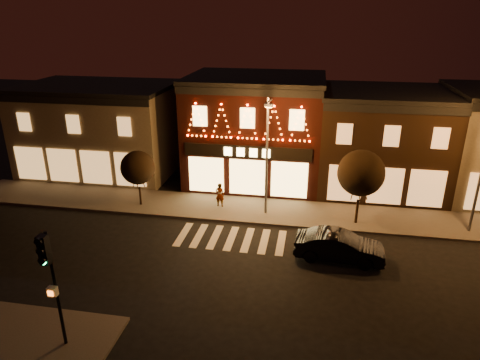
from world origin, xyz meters
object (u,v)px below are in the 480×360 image
(traffic_signal_near, at_px, (49,270))
(pedestrian, at_px, (220,195))
(dark_sedan, at_px, (339,246))
(streetlamp_mid, at_px, (267,149))

(traffic_signal_near, distance_m, pedestrian, 14.81)
(traffic_signal_near, xyz_separation_m, dark_sedan, (11.18, 8.85, -2.96))
(traffic_signal_near, height_order, pedestrian, traffic_signal_near)
(traffic_signal_near, distance_m, dark_sedan, 14.56)
(traffic_signal_near, xyz_separation_m, streetlamp_mid, (6.59, 13.45, 0.93))
(dark_sedan, bearing_deg, pedestrian, 60.26)
(streetlamp_mid, bearing_deg, traffic_signal_near, -108.14)
(dark_sedan, height_order, pedestrian, pedestrian)
(streetlamp_mid, xyz_separation_m, pedestrian, (-3.26, 0.72, -3.68))
(traffic_signal_near, distance_m, streetlamp_mid, 15.01)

